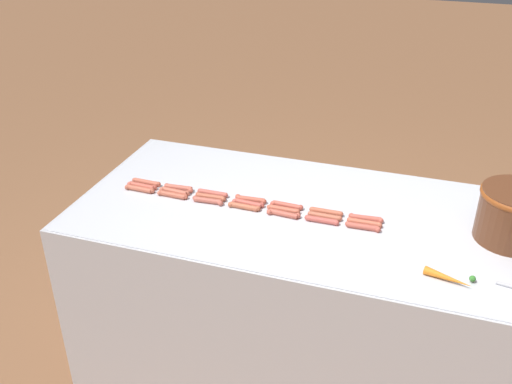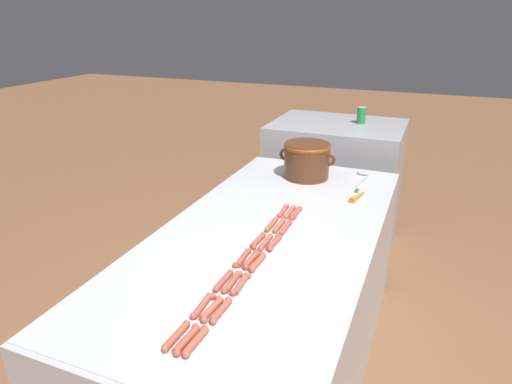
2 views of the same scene
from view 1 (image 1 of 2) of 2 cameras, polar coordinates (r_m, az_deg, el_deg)
The scene contains 24 objects.
ground_plane at distance 2.98m, azimuth 5.32°, elevation -16.82°, with size 20.00×20.00×0.00m, color brown.
griddle_counter at distance 2.68m, azimuth 5.75°, elevation -10.22°, with size 0.96×2.08×0.89m.
hot_dog_0 at distance 2.68m, azimuth -10.89°, elevation 0.95°, with size 0.03×0.15×0.02m.
hot_dog_1 at distance 2.60m, azimuth -7.72°, elevation 0.40°, with size 0.03×0.15×0.02m.
hot_dog_2 at distance 2.55m, azimuth -4.33°, elevation -0.11°, with size 0.02×0.15×0.02m.
hot_dog_3 at distance 2.49m, azimuth -0.54°, elevation -0.72°, with size 0.03×0.15×0.02m.
hot_dog_4 at distance 2.45m, azimuth 3.07°, elevation -1.36°, with size 0.03×0.15×0.02m.
hot_dog_5 at distance 2.42m, azimuth 7.00°, elevation -2.00°, with size 0.02×0.15×0.02m.
hot_dog_6 at distance 2.40m, azimuth 10.90°, elevation -2.59°, with size 0.03×0.15×0.02m.
hot_dog_7 at distance 2.65m, azimuth -11.30°, elevation 0.60°, with size 0.03×0.15×0.02m.
hot_dog_8 at distance 2.58m, azimuth -8.12°, elevation 0.06°, with size 0.03×0.15×0.02m.
hot_dog_9 at distance 2.52m, azimuth -4.54°, elevation -0.49°, with size 0.03×0.15×0.02m.
hot_dog_10 at distance 2.46m, azimuth -0.80°, elevation -1.13°, with size 0.03×0.15×0.02m.
hot_dog_11 at distance 2.42m, azimuth 2.75°, elevation -1.75°, with size 0.03×0.15×0.02m.
hot_dog_12 at distance 2.39m, azimuth 6.86°, elevation -2.42°, with size 0.03×0.15×0.02m.
hot_dog_13 at distance 2.37m, azimuth 10.75°, elevation -3.02°, with size 0.03×0.15×0.02m.
hot_dog_14 at distance 2.63m, azimuth -11.53°, elevation 0.30°, with size 0.03×0.15×0.02m.
hot_dog_15 at distance 2.55m, azimuth -8.33°, elevation -0.29°, with size 0.03×0.15×0.02m.
hot_dog_16 at distance 2.49m, azimuth -4.83°, elevation -0.86°, with size 0.03×0.15×0.02m.
hot_dog_17 at distance 2.44m, azimuth -1.20°, elevation -1.47°, with size 0.03×0.15×0.02m.
hot_dog_18 at distance 2.39m, azimuth 2.77°, elevation -2.19°, with size 0.03×0.15×0.02m.
hot_dog_19 at distance 2.36m, azimuth 6.57°, elevation -2.81°, with size 0.03×0.15×0.02m.
hot_dog_20 at distance 2.34m, azimuth 10.60°, elevation -3.42°, with size 0.03×0.15×0.02m.
carrot at distance 2.13m, azimuth 18.73°, elevation -8.14°, with size 0.08×0.18×0.03m.
Camera 1 is at (2.05, 0.39, 2.14)m, focal length 40.12 mm.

